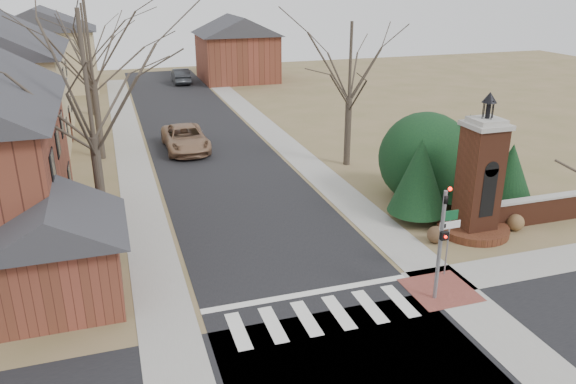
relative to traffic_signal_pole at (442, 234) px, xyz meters
name	(u,v)px	position (x,y,z in m)	size (l,w,h in m)	color
ground	(331,328)	(-4.30, -0.57, -2.59)	(120.00, 120.00, 0.00)	brown
main_street	(210,149)	(-4.30, 21.43, -2.58)	(8.00, 70.00, 0.01)	black
crosswalk_zone	(323,315)	(-4.30, 0.23, -2.58)	(8.00, 2.20, 0.02)	silver
stop_bar	(308,294)	(-4.30, 1.73, -2.58)	(8.00, 0.35, 0.02)	silver
sidewalk_right_main	(283,142)	(0.90, 21.43, -2.58)	(2.00, 60.00, 0.02)	gray
sidewalk_left	(132,155)	(-9.50, 21.43, -2.58)	(2.00, 60.00, 0.02)	gray
curb_apron	(440,290)	(0.50, 0.43, -2.57)	(2.40, 2.40, 0.02)	brown
traffic_signal_pole	(442,234)	(0.00, 0.00, 0.00)	(0.28, 0.41, 4.50)	slate
sign_post	(449,230)	(1.29, 1.41, -0.64)	(0.90, 0.07, 2.75)	slate
brick_gate_monument	(478,188)	(4.70, 4.42, -0.42)	(3.20, 3.20, 6.47)	#5B2B1A
brick_garden_wall	(554,207)	(9.20, 4.43, -1.93)	(7.50, 0.50, 1.30)	#5B2B1A
garage_left	(57,246)	(-12.82, 3.92, -0.35)	(4.80, 4.80, 4.29)	brown
house_distant_left	(42,48)	(-16.31, 47.42, 1.66)	(10.80, 8.80, 8.53)	tan
house_distant_right	(237,47)	(3.69, 47.42, 1.06)	(8.80, 8.80, 7.30)	brown
evergreen_near	(419,175)	(2.90, 6.43, -0.29)	(2.80, 2.80, 4.10)	#473D33
evergreen_mid	(466,155)	(6.20, 7.63, 0.01)	(3.40, 3.40, 4.70)	#473D33
evergreen_far	(510,171)	(8.20, 6.63, -0.69)	(2.40, 2.40, 3.30)	#473D33
evergreen_mass	(425,155)	(4.70, 8.93, -0.19)	(4.80, 4.80, 4.80)	black
bare_tree_0	(84,66)	(-11.30, 8.43, 5.11)	(8.05, 8.05, 11.15)	#473D33
bare_tree_1	(87,29)	(-11.30, 21.43, 5.44)	(8.40, 8.40, 11.64)	#473D33
bare_tree_2	(84,29)	(-11.80, 34.43, 4.44)	(7.35, 7.35, 10.19)	#473D33
bare_tree_3	(351,55)	(3.20, 15.43, 4.10)	(7.00, 7.00, 9.70)	#473D33
pickup_truck	(185,138)	(-5.90, 21.58, -1.77)	(2.72, 5.90, 1.64)	#956E51
distant_car	(181,76)	(-2.70, 47.28, -1.78)	(1.71, 4.89, 1.61)	#2B2E31
dry_shrub_left	(436,235)	(2.50, 4.03, -2.20)	(0.77, 0.77, 0.77)	#503824
dry_shrub_right	(516,222)	(6.70, 4.03, -2.20)	(0.78, 0.78, 0.78)	brown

